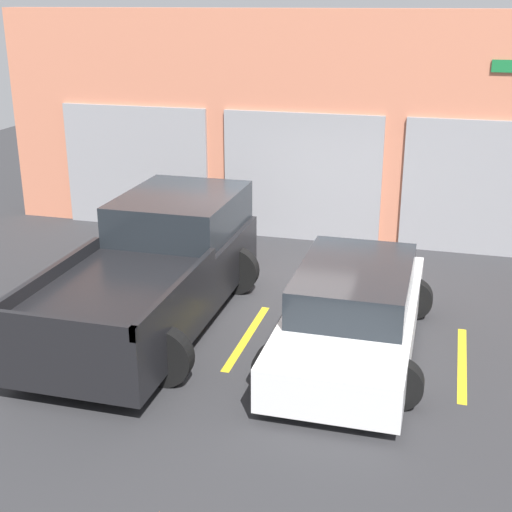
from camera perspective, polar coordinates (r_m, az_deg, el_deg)
The scene contains 7 objects.
ground_plane at distance 12.14m, azimuth 1.56°, elevation -2.95°, with size 28.00×28.00×0.00m, color #2D2D30.
shophouse_building at distance 14.62m, azimuth 4.73°, elevation 10.01°, with size 13.42×0.68×4.55m.
pickup_truck at distance 11.02m, azimuth -8.00°, elevation -1.05°, with size 2.54×5.14×1.72m.
sedan_white at distance 10.10m, azimuth 7.75°, elevation -4.43°, with size 2.14×4.37×1.23m.
parking_stripe_far_left at distance 11.75m, azimuth -15.33°, elevation -4.49°, with size 0.12×2.20×0.01m, color gold.
parking_stripe_left at distance 10.60m, azimuth -0.72°, elevation -6.47°, with size 0.12×2.20×0.01m, color gold.
parking_stripe_centre at distance 10.28m, azimuth 16.16°, elevation -8.22°, with size 0.12×2.20×0.01m, color gold.
Camera 1 is at (2.63, -10.88, 4.70)m, focal length 50.00 mm.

